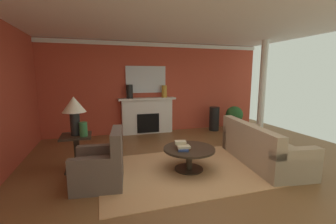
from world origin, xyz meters
TOP-DOWN VIEW (x-y plane):
  - ground_plane at (0.00, 0.00)m, footprint 8.80×8.80m
  - wall_fireplace at (0.00, 3.39)m, footprint 7.37×0.12m
  - ceiling_panel at (0.00, 0.30)m, footprint 7.37×7.25m
  - crown_moulding at (0.00, 3.31)m, footprint 7.37×0.08m
  - area_rug at (-0.10, 0.13)m, footprint 3.40×2.24m
  - fireplace at (-0.28, 3.17)m, footprint 1.80×0.35m
  - mantel_mirror at (-0.28, 3.30)m, footprint 1.27×0.04m
  - sofa at (1.51, 0.04)m, footprint 1.15×2.20m
  - armchair_near_window at (-1.75, 0.00)m, footprint 0.89×0.89m
  - coffee_table at (-0.10, 0.13)m, footprint 1.00×1.00m
  - side_table at (-2.19, 0.80)m, footprint 0.56×0.56m
  - table_lamp at (-2.19, 0.80)m, footprint 0.44×0.44m
  - vase_mantel_left at (-0.83, 3.13)m, footprint 0.20×0.20m
  - vase_mantel_right at (0.27, 3.13)m, footprint 0.17×0.17m
  - vase_on_side_table at (-2.04, 0.68)m, footprint 0.15×0.15m
  - vase_tall_corner at (1.95, 2.88)m, footprint 0.33×0.33m
  - book_red_cover at (-0.27, 0.00)m, footprint 0.23×0.20m
  - book_art_folio at (-0.24, 0.07)m, footprint 0.26×0.20m
  - book_small_novel at (-0.25, 0.20)m, footprint 0.24×0.20m
  - potted_plant at (2.55, 2.61)m, footprint 0.56×0.56m
  - column_white at (3.05, 1.96)m, footprint 0.20×0.20m

SIDE VIEW (x-z plane):
  - ground_plane at x=0.00m, z-range 0.00..0.00m
  - area_rug at x=-0.10m, z-range 0.00..0.01m
  - sofa at x=1.51m, z-range -0.13..0.72m
  - armchair_near_window at x=-1.75m, z-range -0.17..0.78m
  - coffee_table at x=-0.10m, z-range 0.11..0.56m
  - vase_tall_corner at x=1.95m, z-range 0.00..0.79m
  - side_table at x=-2.19m, z-range 0.05..0.75m
  - book_red_cover at x=-0.27m, z-range 0.45..0.48m
  - potted_plant at x=2.55m, z-range 0.08..0.91m
  - book_art_folio at x=-0.24m, z-range 0.48..0.52m
  - fireplace at x=-0.28m, z-range -0.03..1.12m
  - book_small_novel at x=-0.25m, z-range 0.52..0.58m
  - vase_on_side_table at x=-2.04m, z-range 0.70..0.97m
  - table_lamp at x=-2.19m, z-range 0.85..1.60m
  - vase_mantel_right at x=0.27m, z-range 1.14..1.53m
  - vase_mantel_left at x=-0.83m, z-range 1.14..1.56m
  - wall_fireplace at x=0.00m, z-range 0.00..2.87m
  - column_white at x=3.05m, z-range 0.00..2.87m
  - mantel_mirror at x=-0.28m, z-range 1.29..2.13m
  - crown_moulding at x=0.00m, z-range 2.73..2.85m
  - ceiling_panel at x=0.00m, z-range 2.87..2.93m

